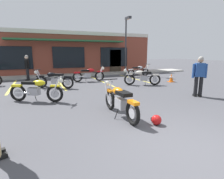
{
  "coord_description": "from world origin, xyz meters",
  "views": [
    {
      "loc": [
        -2.56,
        -2.24,
        1.8
      ],
      "look_at": [
        -0.17,
        3.49,
        0.55
      ],
      "focal_mm": 29.04,
      "sensor_mm": 36.0,
      "label": 1
    }
  ],
  "objects_px": {
    "motorcycle_foreground_classic": "(120,101)",
    "motorcycle_cream_vintage": "(37,90)",
    "motorcycle_black_cruiser": "(142,77)",
    "person_by_back_row": "(199,74)",
    "parking_lot_lamp_post": "(126,38)",
    "person_in_shorts_foreground": "(27,66)",
    "motorcycle_silver_naked": "(139,71)",
    "traffic_cone": "(171,78)",
    "motorcycle_green_cafe_racer": "(54,79)",
    "helmet_on_pavement": "(156,120)",
    "motorcycle_blue_standard": "(89,74)"
  },
  "relations": [
    {
      "from": "motorcycle_foreground_classic",
      "to": "motorcycle_cream_vintage",
      "type": "bearing_deg",
      "value": 129.85
    },
    {
      "from": "motorcycle_cream_vintage",
      "to": "motorcycle_black_cruiser",
      "type": "bearing_deg",
      "value": 16.08
    },
    {
      "from": "person_by_back_row",
      "to": "parking_lot_lamp_post",
      "type": "xyz_separation_m",
      "value": [
        0.75,
        8.13,
        2.06
      ]
    },
    {
      "from": "person_in_shorts_foreground",
      "to": "person_by_back_row",
      "type": "height_order",
      "value": "same"
    },
    {
      "from": "person_in_shorts_foreground",
      "to": "person_by_back_row",
      "type": "bearing_deg",
      "value": -49.08
    },
    {
      "from": "motorcycle_silver_naked",
      "to": "person_in_shorts_foreground",
      "type": "height_order",
      "value": "person_in_shorts_foreground"
    },
    {
      "from": "person_by_back_row",
      "to": "traffic_cone",
      "type": "distance_m",
      "value": 4.01
    },
    {
      "from": "motorcycle_green_cafe_racer",
      "to": "helmet_on_pavement",
      "type": "relative_size",
      "value": 7.26
    },
    {
      "from": "motorcycle_black_cruiser",
      "to": "motorcycle_cream_vintage",
      "type": "bearing_deg",
      "value": -163.92
    },
    {
      "from": "motorcycle_foreground_classic",
      "to": "traffic_cone",
      "type": "xyz_separation_m",
      "value": [
        5.73,
        4.52,
        -0.2
      ]
    },
    {
      "from": "motorcycle_foreground_classic",
      "to": "person_by_back_row",
      "type": "relative_size",
      "value": 1.26
    },
    {
      "from": "motorcycle_silver_naked",
      "to": "parking_lot_lamp_post",
      "type": "xyz_separation_m",
      "value": [
        -0.29,
        1.57,
        2.55
      ]
    },
    {
      "from": "person_in_shorts_foreground",
      "to": "helmet_on_pavement",
      "type": "distance_m",
      "value": 10.26
    },
    {
      "from": "traffic_cone",
      "to": "motorcycle_silver_naked",
      "type": "bearing_deg",
      "value": 101.64
    },
    {
      "from": "motorcycle_blue_standard",
      "to": "helmet_on_pavement",
      "type": "relative_size",
      "value": 8.11
    },
    {
      "from": "motorcycle_blue_standard",
      "to": "parking_lot_lamp_post",
      "type": "relative_size",
      "value": 0.46
    },
    {
      "from": "motorcycle_foreground_classic",
      "to": "person_in_shorts_foreground",
      "type": "bearing_deg",
      "value": 107.1
    },
    {
      "from": "person_in_shorts_foreground",
      "to": "traffic_cone",
      "type": "distance_m",
      "value": 9.44
    },
    {
      "from": "motorcycle_silver_naked",
      "to": "motorcycle_cream_vintage",
      "type": "distance_m",
      "value": 8.78
    },
    {
      "from": "parking_lot_lamp_post",
      "to": "motorcycle_blue_standard",
      "type": "bearing_deg",
      "value": -148.65
    },
    {
      "from": "motorcycle_foreground_classic",
      "to": "motorcycle_black_cruiser",
      "type": "distance_m",
      "value": 5.41
    },
    {
      "from": "motorcycle_black_cruiser",
      "to": "motorcycle_blue_standard",
      "type": "xyz_separation_m",
      "value": [
        -2.41,
        2.48,
        0.0
      ]
    },
    {
      "from": "motorcycle_black_cruiser",
      "to": "motorcycle_green_cafe_racer",
      "type": "bearing_deg",
      "value": 168.83
    },
    {
      "from": "person_by_back_row",
      "to": "parking_lot_lamp_post",
      "type": "height_order",
      "value": "parking_lot_lamp_post"
    },
    {
      "from": "traffic_cone",
      "to": "parking_lot_lamp_post",
      "type": "height_order",
      "value": "parking_lot_lamp_post"
    },
    {
      "from": "person_in_shorts_foreground",
      "to": "person_by_back_row",
      "type": "distance_m",
      "value": 10.32
    },
    {
      "from": "motorcycle_blue_standard",
      "to": "traffic_cone",
      "type": "bearing_deg",
      "value": -24.69
    },
    {
      "from": "motorcycle_blue_standard",
      "to": "motorcycle_cream_vintage",
      "type": "height_order",
      "value": "same"
    },
    {
      "from": "motorcycle_green_cafe_racer",
      "to": "parking_lot_lamp_post",
      "type": "height_order",
      "value": "parking_lot_lamp_post"
    },
    {
      "from": "motorcycle_blue_standard",
      "to": "traffic_cone",
      "type": "height_order",
      "value": "motorcycle_blue_standard"
    },
    {
      "from": "motorcycle_green_cafe_racer",
      "to": "helmet_on_pavement",
      "type": "height_order",
      "value": "motorcycle_green_cafe_racer"
    },
    {
      "from": "motorcycle_green_cafe_racer",
      "to": "person_by_back_row",
      "type": "distance_m",
      "value": 6.89
    },
    {
      "from": "person_by_back_row",
      "to": "helmet_on_pavement",
      "type": "height_order",
      "value": "person_by_back_row"
    },
    {
      "from": "motorcycle_blue_standard",
      "to": "person_by_back_row",
      "type": "height_order",
      "value": "person_by_back_row"
    },
    {
      "from": "motorcycle_foreground_classic",
      "to": "motorcycle_blue_standard",
      "type": "height_order",
      "value": "same"
    },
    {
      "from": "motorcycle_cream_vintage",
      "to": "motorcycle_silver_naked",
      "type": "bearing_deg",
      "value": 33.65
    },
    {
      "from": "motorcycle_cream_vintage",
      "to": "person_in_shorts_foreground",
      "type": "xyz_separation_m",
      "value": [
        -0.49,
        6.11,
        0.49
      ]
    },
    {
      "from": "motorcycle_green_cafe_racer",
      "to": "person_in_shorts_foreground",
      "type": "relative_size",
      "value": 1.13
    },
    {
      "from": "motorcycle_blue_standard",
      "to": "parking_lot_lamp_post",
      "type": "xyz_separation_m",
      "value": [
        3.86,
        2.35,
        2.55
      ]
    },
    {
      "from": "traffic_cone",
      "to": "parking_lot_lamp_post",
      "type": "distance_m",
      "value": 5.39
    },
    {
      "from": "motorcycle_silver_naked",
      "to": "helmet_on_pavement",
      "type": "distance_m",
      "value": 9.59
    },
    {
      "from": "motorcycle_silver_naked",
      "to": "parking_lot_lamp_post",
      "type": "distance_m",
      "value": 3.01
    },
    {
      "from": "motorcycle_cream_vintage",
      "to": "helmet_on_pavement",
      "type": "bearing_deg",
      "value": -52.22
    },
    {
      "from": "motorcycle_foreground_classic",
      "to": "traffic_cone",
      "type": "distance_m",
      "value": 7.3
    },
    {
      "from": "person_in_shorts_foreground",
      "to": "parking_lot_lamp_post",
      "type": "bearing_deg",
      "value": 2.51
    },
    {
      "from": "motorcycle_cream_vintage",
      "to": "motorcycle_blue_standard",
      "type": "bearing_deg",
      "value": 52.32
    },
    {
      "from": "motorcycle_green_cafe_racer",
      "to": "person_by_back_row",
      "type": "relative_size",
      "value": 1.13
    },
    {
      "from": "motorcycle_silver_naked",
      "to": "motorcycle_cream_vintage",
      "type": "relative_size",
      "value": 1.09
    },
    {
      "from": "motorcycle_green_cafe_racer",
      "to": "person_by_back_row",
      "type": "xyz_separation_m",
      "value": [
        5.42,
        -4.23,
        0.49
      ]
    },
    {
      "from": "person_by_back_row",
      "to": "motorcycle_blue_standard",
      "type": "bearing_deg",
      "value": 118.32
    }
  ]
}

